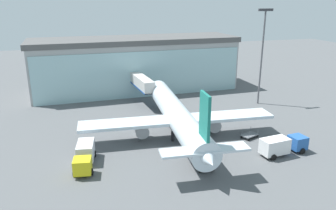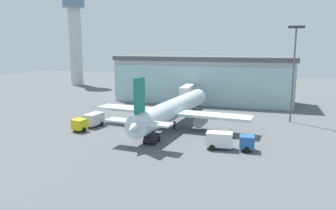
# 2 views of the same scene
# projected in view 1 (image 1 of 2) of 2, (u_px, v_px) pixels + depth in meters

# --- Properties ---
(ground) EXTENTS (240.00, 240.00, 0.00)m
(ground) POSITION_uv_depth(u_px,v_px,m) (191.00, 157.00, 46.86)
(ground) COLOR #545659
(terminal_building) EXTENTS (49.58, 14.95, 12.85)m
(terminal_building) POSITION_uv_depth(u_px,v_px,m) (136.00, 64.00, 80.09)
(terminal_building) COLOR #A4A4A4
(terminal_building) RESTS_ON ground
(jet_bridge) EXTENTS (3.30, 15.00, 6.04)m
(jet_bridge) POSITION_uv_depth(u_px,v_px,m) (139.00, 81.00, 70.79)
(jet_bridge) COLOR beige
(jet_bridge) RESTS_ON ground
(apron_light_mast) EXTENTS (3.20, 0.40, 19.78)m
(apron_light_mast) POSITION_uv_depth(u_px,v_px,m) (262.00, 49.00, 67.47)
(apron_light_mast) COLOR #59595E
(apron_light_mast) RESTS_ON ground
(airplane) EXTENTS (31.47, 35.64, 11.08)m
(airplane) POSITION_uv_depth(u_px,v_px,m) (177.00, 116.00, 53.15)
(airplane) COLOR silver
(airplane) RESTS_ON ground
(catering_truck) EXTENTS (3.42, 7.55, 2.65)m
(catering_truck) POSITION_uv_depth(u_px,v_px,m) (85.00, 155.00, 44.06)
(catering_truck) COLOR yellow
(catering_truck) RESTS_ON ground
(fuel_truck) EXTENTS (7.48, 3.10, 2.65)m
(fuel_truck) POSITION_uv_depth(u_px,v_px,m) (282.00, 145.00, 47.19)
(fuel_truck) COLOR #2659A5
(fuel_truck) RESTS_ON ground
(baggage_cart) EXTENTS (3.19, 2.51, 1.50)m
(baggage_cart) POSITION_uv_depth(u_px,v_px,m) (250.00, 135.00, 53.13)
(baggage_cart) COLOR slate
(baggage_cart) RESTS_ON ground
(pushback_tug) EXTENTS (2.28, 3.27, 2.30)m
(pushback_tug) POSITION_uv_depth(u_px,v_px,m) (203.00, 161.00, 43.46)
(pushback_tug) COLOR black
(pushback_tug) RESTS_ON ground
(safety_cone_nose) EXTENTS (0.36, 0.36, 0.55)m
(safety_cone_nose) POSITION_uv_depth(u_px,v_px,m) (182.00, 151.00, 47.97)
(safety_cone_nose) COLOR orange
(safety_cone_nose) RESTS_ON ground
(safety_cone_wingtip) EXTENTS (0.36, 0.36, 0.55)m
(safety_cone_wingtip) POSITION_uv_depth(u_px,v_px,m) (88.00, 148.00, 48.97)
(safety_cone_wingtip) COLOR orange
(safety_cone_wingtip) RESTS_ON ground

